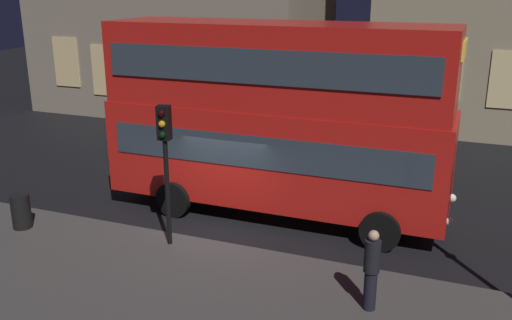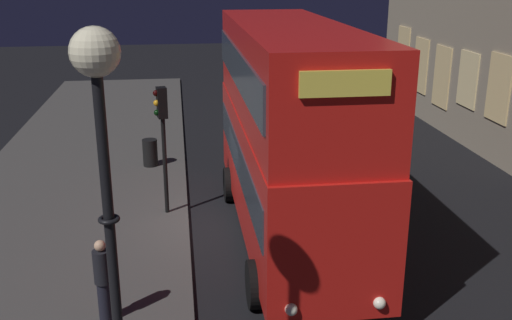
{
  "view_description": "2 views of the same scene",
  "coord_description": "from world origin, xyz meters",
  "px_view_note": "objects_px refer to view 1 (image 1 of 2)",
  "views": [
    {
      "loc": [
        6.28,
        -13.15,
        6.58
      ],
      "look_at": [
        0.79,
        0.69,
        1.91
      ],
      "focal_mm": 39.58,
      "sensor_mm": 36.0,
      "label": 1
    },
    {
      "loc": [
        15.33,
        -1.12,
        6.93
      ],
      "look_at": [
        1.19,
        0.76,
        2.23
      ],
      "focal_mm": 41.75,
      "sensor_mm": 36.0,
      "label": 2
    }
  ],
  "objects_px": {
    "pedestrian": "(371,269)",
    "litter_bin": "(21,211)",
    "double_decker_bus": "(276,112)",
    "traffic_light_near_kerb": "(165,146)"
  },
  "relations": [
    {
      "from": "double_decker_bus",
      "to": "litter_bin",
      "type": "relative_size",
      "value": 10.37
    },
    {
      "from": "litter_bin",
      "to": "double_decker_bus",
      "type": "bearing_deg",
      "value": 32.23
    },
    {
      "from": "traffic_light_near_kerb",
      "to": "pedestrian",
      "type": "relative_size",
      "value": 2.06
    },
    {
      "from": "double_decker_bus",
      "to": "pedestrian",
      "type": "height_order",
      "value": "double_decker_bus"
    },
    {
      "from": "double_decker_bus",
      "to": "traffic_light_near_kerb",
      "type": "distance_m",
      "value": 3.68
    },
    {
      "from": "double_decker_bus",
      "to": "pedestrian",
      "type": "bearing_deg",
      "value": -50.17
    },
    {
      "from": "pedestrian",
      "to": "litter_bin",
      "type": "bearing_deg",
      "value": -94.86
    },
    {
      "from": "double_decker_bus",
      "to": "pedestrian",
      "type": "distance_m",
      "value": 6.05
    },
    {
      "from": "pedestrian",
      "to": "double_decker_bus",
      "type": "bearing_deg",
      "value": -141.8
    },
    {
      "from": "traffic_light_near_kerb",
      "to": "litter_bin",
      "type": "height_order",
      "value": "traffic_light_near_kerb"
    }
  ]
}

